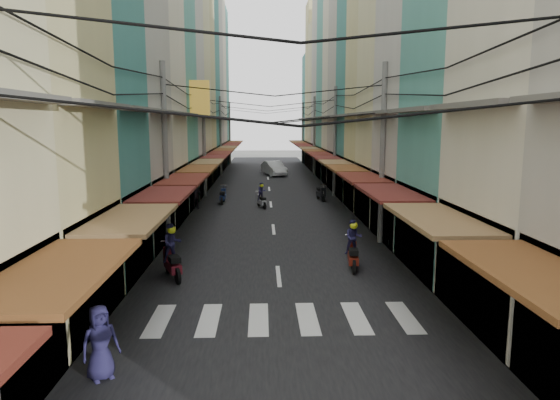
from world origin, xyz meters
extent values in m
plane|color=slate|center=(0.00, 0.00, 0.00)|extent=(160.00, 160.00, 0.00)
cube|color=black|center=(0.00, 20.00, 0.01)|extent=(10.00, 80.00, 0.02)
cube|color=gray|center=(-6.50, 20.00, 0.03)|extent=(3.00, 80.00, 0.06)
cube|color=gray|center=(6.50, 20.00, 0.03)|extent=(3.00, 80.00, 0.06)
cube|color=silver|center=(-3.50, -6.00, 0.03)|extent=(0.55, 2.40, 0.01)
cube|color=silver|center=(-2.10, -6.00, 0.03)|extent=(0.55, 2.40, 0.01)
cube|color=silver|center=(-0.70, -6.00, 0.03)|extent=(0.55, 2.40, 0.01)
cube|color=silver|center=(0.70, -6.00, 0.03)|extent=(0.55, 2.40, 0.01)
cube|color=silver|center=(2.10, -6.00, 0.03)|extent=(0.55, 2.40, 0.01)
cube|color=silver|center=(3.50, -6.00, 0.03)|extent=(0.55, 2.40, 0.01)
cube|color=brown|center=(-4.10, -10.98, 3.00)|extent=(1.80, 4.34, 0.12)
cube|color=#595651|center=(-4.75, -10.98, 6.00)|extent=(0.50, 4.24, 0.15)
cube|color=black|center=(-5.60, -6.27, 1.60)|extent=(1.20, 4.52, 3.20)
cube|color=brown|center=(-4.10, -6.27, 3.00)|extent=(1.80, 4.33, 0.12)
cube|color=#595651|center=(-4.75, -6.27, 6.00)|extent=(0.50, 4.23, 0.15)
cube|color=black|center=(-5.60, -1.76, 1.60)|extent=(1.20, 4.13, 3.20)
cube|color=maroon|center=(-4.10, -1.76, 3.00)|extent=(1.80, 3.96, 0.12)
cube|color=#595651|center=(-4.75, -1.76, 6.00)|extent=(0.50, 3.87, 0.15)
cube|color=#ABA79D|center=(-8.00, 2.96, 10.47)|extent=(6.00, 5.14, 20.93)
cube|color=black|center=(-5.60, 2.96, 1.60)|extent=(1.20, 4.94, 3.20)
cube|color=maroon|center=(-4.10, 2.96, 3.00)|extent=(1.80, 4.73, 0.12)
cube|color=#595651|center=(-4.75, 2.96, 6.00)|extent=(0.50, 4.63, 0.15)
cube|color=beige|center=(-8.00, 8.00, 8.72)|extent=(6.00, 4.95, 17.43)
cube|color=black|center=(-5.60, 8.00, 1.60)|extent=(1.20, 4.75, 3.20)
cube|color=brown|center=(-4.10, 8.00, 3.00)|extent=(1.80, 4.56, 0.12)
cube|color=#595651|center=(-4.75, 8.00, 6.00)|extent=(0.50, 4.46, 0.15)
cube|color=teal|center=(-8.00, 12.98, 8.16)|extent=(6.00, 4.99, 16.32)
cube|color=black|center=(-5.60, 12.98, 1.60)|extent=(1.20, 4.80, 3.20)
cube|color=brown|center=(-4.10, 12.98, 3.00)|extent=(1.80, 4.60, 0.12)
cube|color=#595651|center=(-4.75, 12.98, 6.00)|extent=(0.50, 4.50, 0.15)
cube|color=beige|center=(-8.00, 17.80, 11.44)|extent=(6.00, 4.65, 22.87)
cube|color=black|center=(-5.60, 17.80, 1.60)|extent=(1.20, 4.46, 3.20)
cube|color=maroon|center=(-4.10, 17.80, 3.00)|extent=(1.80, 4.27, 0.12)
cube|color=#595651|center=(-4.75, 17.80, 6.00)|extent=(0.50, 4.18, 0.15)
cube|color=beige|center=(-8.00, 22.57, 10.29)|extent=(6.00, 4.89, 20.58)
cube|color=black|center=(-5.60, 22.57, 1.60)|extent=(1.20, 4.70, 3.20)
cube|color=maroon|center=(-4.10, 22.57, 3.00)|extent=(1.80, 4.50, 0.12)
cube|color=#595651|center=(-4.75, 22.57, 6.00)|extent=(0.50, 4.40, 0.15)
cube|color=#C9BD7E|center=(-8.00, 27.27, 9.22)|extent=(6.00, 4.52, 18.44)
cube|color=black|center=(-5.60, 27.27, 1.60)|extent=(1.20, 4.34, 3.20)
cube|color=brown|center=(-4.10, 27.27, 3.00)|extent=(1.80, 4.16, 0.12)
cube|color=#595651|center=(-4.75, 27.27, 6.00)|extent=(0.50, 4.07, 0.15)
cube|color=teal|center=(-8.00, 32.13, 10.31)|extent=(6.00, 5.20, 20.63)
cube|color=black|center=(-5.60, 32.13, 1.60)|extent=(1.20, 4.99, 3.20)
cube|color=brown|center=(-4.10, 32.13, 3.00)|extent=(1.80, 4.78, 0.12)
cube|color=#595651|center=(-4.75, 32.13, 6.00)|extent=(0.50, 4.68, 0.15)
cube|color=#ABA79D|center=(-8.00, 37.20, 11.85)|extent=(6.00, 4.94, 23.70)
cube|color=black|center=(-5.60, 37.20, 1.60)|extent=(1.20, 4.74, 3.20)
cube|color=maroon|center=(-4.10, 37.20, 3.00)|extent=(1.80, 4.55, 0.12)
cube|color=#595651|center=(-4.75, 37.20, 6.00)|extent=(0.50, 4.45, 0.15)
cube|color=beige|center=(-8.00, 42.14, 10.56)|extent=(6.00, 4.96, 21.12)
cube|color=black|center=(-5.60, 42.14, 1.60)|extent=(1.20, 4.76, 3.20)
cube|color=maroon|center=(-4.10, 42.14, 3.00)|extent=(1.80, 4.56, 0.12)
cube|color=#595651|center=(-4.75, 42.14, 6.00)|extent=(0.50, 4.46, 0.15)
cube|color=teal|center=(-8.00, 47.14, 9.95)|extent=(6.00, 5.04, 19.90)
cube|color=black|center=(-5.60, 47.14, 1.60)|extent=(1.20, 4.84, 3.20)
cube|color=brown|center=(-4.10, 47.14, 3.00)|extent=(1.80, 4.64, 0.12)
cube|color=#595651|center=(-4.75, 47.14, 6.00)|extent=(0.50, 4.54, 0.15)
cube|color=brown|center=(-4.40, 12.00, 7.00)|extent=(1.20, 0.40, 2.20)
cube|color=brown|center=(4.10, -11.40, 3.00)|extent=(1.80, 4.35, 0.12)
cube|color=black|center=(5.60, -6.55, 1.60)|extent=(1.20, 4.78, 3.20)
cube|color=brown|center=(4.10, -6.55, 3.00)|extent=(1.80, 4.58, 0.12)
cube|color=#595651|center=(4.75, -6.55, 6.00)|extent=(0.50, 4.48, 0.15)
cube|color=teal|center=(8.00, -1.55, 7.54)|extent=(6.00, 5.03, 15.08)
cube|color=black|center=(5.60, -1.55, 1.60)|extent=(1.20, 4.83, 3.20)
cube|color=maroon|center=(4.10, -1.55, 3.00)|extent=(1.80, 4.63, 0.12)
cube|color=#595651|center=(4.75, -1.55, 6.00)|extent=(0.50, 4.53, 0.15)
cube|color=beige|center=(8.00, 3.36, 10.83)|extent=(6.00, 4.79, 21.66)
cube|color=black|center=(5.60, 3.36, 1.60)|extent=(1.20, 4.60, 3.20)
cube|color=maroon|center=(4.10, 3.36, 3.00)|extent=(1.80, 4.41, 0.12)
cube|color=#595651|center=(4.75, 3.36, 6.00)|extent=(0.50, 4.31, 0.15)
cube|color=beige|center=(8.00, 8.02, 10.37)|extent=(6.00, 4.52, 20.74)
cube|color=black|center=(5.60, 8.02, 1.60)|extent=(1.20, 4.34, 3.20)
cube|color=brown|center=(4.10, 8.02, 3.00)|extent=(1.80, 4.16, 0.12)
cube|color=#595651|center=(4.75, 8.02, 6.00)|extent=(0.50, 4.07, 0.15)
cube|color=#C9BD7E|center=(8.00, 12.34, 7.06)|extent=(6.00, 4.12, 14.13)
cube|color=black|center=(5.60, 12.34, 1.60)|extent=(1.20, 3.96, 3.20)
cube|color=brown|center=(4.10, 12.34, 3.00)|extent=(1.80, 3.79, 0.12)
cube|color=#595651|center=(4.75, 12.34, 6.00)|extent=(0.50, 3.71, 0.15)
cube|color=teal|center=(8.00, 16.61, 8.84)|extent=(6.00, 4.40, 17.68)
cube|color=black|center=(5.60, 16.61, 1.60)|extent=(1.20, 4.23, 3.20)
cube|color=maroon|center=(4.10, 16.61, 3.00)|extent=(1.80, 4.05, 0.12)
cube|color=#595651|center=(4.75, 16.61, 6.00)|extent=(0.50, 3.96, 0.15)
cube|color=#ABA79D|center=(8.00, 21.13, 11.30)|extent=(6.00, 4.64, 22.59)
cube|color=black|center=(5.60, 21.13, 1.60)|extent=(1.20, 4.45, 3.20)
cube|color=maroon|center=(4.10, 21.13, 3.00)|extent=(1.80, 4.26, 0.12)
cube|color=#595651|center=(4.75, 21.13, 6.00)|extent=(0.50, 4.17, 0.15)
cube|color=beige|center=(8.00, 25.45, 10.63)|extent=(6.00, 4.00, 21.25)
cube|color=black|center=(5.60, 25.45, 1.60)|extent=(1.20, 3.84, 3.20)
cube|color=brown|center=(4.10, 25.45, 3.00)|extent=(1.80, 3.68, 0.12)
cube|color=#595651|center=(4.75, 25.45, 6.00)|extent=(0.50, 3.60, 0.15)
cube|color=teal|center=(8.00, 29.95, 11.16)|extent=(6.00, 5.01, 22.33)
cube|color=black|center=(5.60, 29.95, 1.60)|extent=(1.20, 4.81, 3.20)
cube|color=brown|center=(4.10, 29.95, 3.00)|extent=(1.80, 4.61, 0.12)
cube|color=#595651|center=(4.75, 29.95, 6.00)|extent=(0.50, 4.51, 0.15)
cube|color=beige|center=(8.00, 34.96, 9.86)|extent=(6.00, 5.00, 19.71)
cube|color=black|center=(5.60, 34.96, 1.60)|extent=(1.20, 4.80, 3.20)
cube|color=maroon|center=(4.10, 34.96, 3.00)|extent=(1.80, 4.60, 0.12)
cube|color=#595651|center=(4.75, 34.96, 6.00)|extent=(0.50, 4.50, 0.15)
cube|color=beige|center=(8.00, 39.61, 8.43)|extent=(6.00, 4.32, 16.86)
cube|color=black|center=(5.60, 39.61, 1.60)|extent=(1.20, 4.15, 3.20)
cube|color=maroon|center=(4.10, 39.61, 3.00)|extent=(1.80, 3.97, 0.12)
cube|color=#595651|center=(4.75, 39.61, 6.00)|extent=(0.50, 3.89, 0.15)
cube|color=#C9BD7E|center=(8.00, 43.94, 9.98)|extent=(6.00, 4.33, 19.96)
cube|color=black|center=(5.60, 43.94, 1.60)|extent=(1.20, 4.16, 3.20)
cube|color=brown|center=(4.10, 43.94, 3.00)|extent=(1.80, 3.99, 0.12)
cube|color=#595651|center=(4.75, 43.94, 6.00)|extent=(0.50, 3.90, 0.15)
cube|color=teal|center=(8.00, 48.54, 7.17)|extent=(6.00, 4.88, 14.34)
cube|color=black|center=(5.60, 48.54, 1.60)|extent=(1.20, 4.68, 3.20)
cube|color=brown|center=(4.10, 48.54, 3.00)|extent=(1.80, 4.49, 0.12)
cube|color=#595651|center=(4.75, 48.54, 6.00)|extent=(0.50, 4.39, 0.15)
cylinder|color=slate|center=(-4.90, 3.00, 4.10)|extent=(0.26, 0.26, 8.20)
cylinder|color=slate|center=(4.90, 3.00, 4.10)|extent=(0.26, 0.26, 8.20)
cylinder|color=slate|center=(-4.90, 18.00, 4.10)|extent=(0.26, 0.26, 8.20)
cylinder|color=slate|center=(4.90, 18.00, 4.10)|extent=(0.26, 0.26, 8.20)
cylinder|color=slate|center=(-4.90, 33.00, 4.10)|extent=(0.26, 0.26, 8.20)
cylinder|color=slate|center=(4.90, 33.00, 4.10)|extent=(0.26, 0.26, 8.20)
cylinder|color=slate|center=(-4.90, 48.00, 4.10)|extent=(0.26, 0.26, 8.20)
cylinder|color=slate|center=(4.90, 48.00, 4.10)|extent=(0.26, 0.26, 8.20)
imported|color=silver|center=(0.66, 32.64, 0.00)|extent=(5.74, 3.55, 1.89)
imported|color=black|center=(5.91, 1.92, 0.00)|extent=(1.84, 0.89, 1.21)
cylinder|color=black|center=(-3.80, -1.38, 0.29)|extent=(0.11, 0.57, 0.57)
cylinder|color=black|center=(-3.80, -2.81, 0.29)|extent=(0.11, 0.57, 0.57)
cube|color=maroon|center=(-3.80, -2.10, 0.46)|extent=(0.37, 1.27, 0.31)
cube|color=black|center=(-3.80, -2.37, 0.79)|extent=(0.35, 0.61, 0.20)
cube|color=maroon|center=(-3.80, -1.49, 0.72)|extent=(0.33, 0.31, 0.61)
imported|color=#23204A|center=(-3.80, -2.10, 0.61)|extent=(0.58, 0.41, 1.46)
sphere|color=yellow|center=(-3.80, -2.10, 1.71)|extent=(0.31, 0.31, 0.31)
cylinder|color=black|center=(2.87, -0.51, 0.27)|extent=(0.11, 0.55, 0.55)
cylinder|color=black|center=(2.87, -1.88, 0.27)|extent=(0.11, 0.55, 0.55)
cube|color=maroon|center=(2.87, -1.19, 0.44)|extent=(0.36, 1.21, 0.29)
cube|color=black|center=(2.87, -1.45, 0.76)|extent=(0.34, 0.58, 0.19)
cube|color=maroon|center=(2.87, -0.61, 0.68)|extent=(0.32, 0.29, 0.58)
imported|color=#23204A|center=(2.87, -1.19, 0.58)|extent=(0.55, 0.39, 1.39)
sphere|color=yellow|center=(2.87, -1.19, 1.63)|extent=(0.29, 0.29, 0.29)
cylinder|color=black|center=(-0.62, 13.28, 0.24)|extent=(0.09, 0.48, 0.48)
cylinder|color=black|center=(-0.62, 12.08, 0.24)|extent=(0.09, 0.48, 0.48)
cube|color=#97979F|center=(-0.62, 12.68, 0.39)|extent=(0.31, 1.06, 0.26)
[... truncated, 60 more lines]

